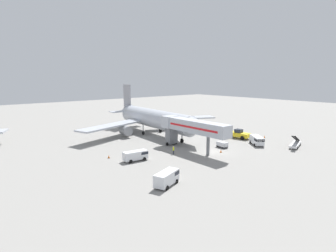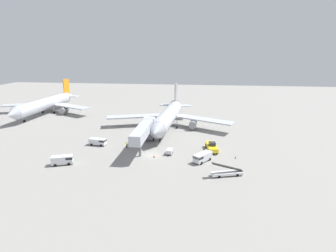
{
  "view_description": "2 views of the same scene",
  "coord_description": "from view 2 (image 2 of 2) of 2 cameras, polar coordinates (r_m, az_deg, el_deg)",
  "views": [
    {
      "loc": [
        -46.37,
        -39.99,
        16.63
      ],
      "look_at": [
        1.74,
        17.85,
        3.31
      ],
      "focal_mm": 29.7,
      "sensor_mm": 36.0,
      "label": 1
    },
    {
      "loc": [
        12.09,
        -62.43,
        26.6
      ],
      "look_at": [
        2.35,
        17.84,
        2.96
      ],
      "focal_mm": 27.45,
      "sensor_mm": 36.0,
      "label": 2
    }
  ],
  "objects": [
    {
      "name": "safety_cone_bravo",
      "position": [
        67.31,
        -3.1,
        -6.69
      ],
      "size": [
        0.45,
        0.45,
        0.69
      ],
      "color": "black",
      "rests_on": "ground"
    },
    {
      "name": "airplane_at_gate",
      "position": [
        90.49,
        0.1,
        2.24
      ],
      "size": [
        46.1,
        41.65,
        14.17
      ],
      "color": "#B7BCC6",
      "rests_on": "ground"
    },
    {
      "name": "jet_bridge",
      "position": [
        71.9,
        -5.33,
        -0.95
      ],
      "size": [
        3.46,
        19.36,
        7.17
      ],
      "color": "#B2B7C1",
      "rests_on": "ground"
    },
    {
      "name": "airplane_background",
      "position": [
        124.59,
        -25.39,
        4.47
      ],
      "size": [
        41.93,
        44.77,
        13.42
      ],
      "color": "#B7BCC6",
      "rests_on": "ground"
    },
    {
      "name": "ground_crew_worker_foreground",
      "position": [
        74.29,
        -9.2,
        -4.13
      ],
      "size": [
        0.47,
        0.47,
        1.78
      ],
      "color": "#1E2333",
      "rests_on": "ground"
    },
    {
      "name": "safety_cone_alpha",
      "position": [
        84.08,
        -16.13,
        -2.56
      ],
      "size": [
        0.48,
        0.48,
        0.73
      ],
      "color": "black",
      "rests_on": "ground"
    },
    {
      "name": "baggage_cart_near_left",
      "position": [
        69.12,
        0.32,
        -5.65
      ],
      "size": [
        1.71,
        2.74,
        1.37
      ],
      "color": "#38383D",
      "rests_on": "ground"
    },
    {
      "name": "pushback_tug",
      "position": [
        72.4,
        9.7,
        -4.51
      ],
      "size": [
        3.44,
        7.12,
        2.54
      ],
      "color": "yellow",
      "rests_on": "ground"
    },
    {
      "name": "ground_plane",
      "position": [
        68.93,
        -3.75,
        -6.44
      ],
      "size": [
        300.0,
        300.0,
        0.0
      ],
      "primitive_type": "plane",
      "color": "gray"
    },
    {
      "name": "service_van_near_right",
      "position": [
        65.04,
        7.62,
        -6.81
      ],
      "size": [
        4.97,
        5.52,
        2.17
      ],
      "color": "silver",
      "rests_on": "ground"
    },
    {
      "name": "safety_cone_charlie",
      "position": [
        68.99,
        14.77,
        -6.66
      ],
      "size": [
        0.44,
        0.44,
        0.67
      ],
      "color": "black",
      "rests_on": "ground"
    },
    {
      "name": "service_van_far_left",
      "position": [
        78.17,
        -15.25,
        -3.31
      ],
      "size": [
        5.09,
        2.49,
        1.97
      ],
      "color": "silver",
      "rests_on": "ground"
    },
    {
      "name": "belt_loader_truck",
      "position": [
        59.22,
        12.98,
        -10.01
      ],
      "size": [
        7.27,
        3.69,
        3.33
      ],
      "color": "white",
      "rests_on": "ground"
    },
    {
      "name": "service_van_outer_right",
      "position": [
        67.91,
        -22.31,
        -6.91
      ],
      "size": [
        5.29,
        3.55,
        2.2
      ],
      "color": "silver",
      "rests_on": "ground"
    }
  ]
}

